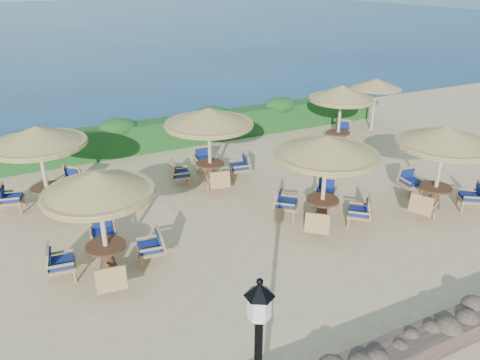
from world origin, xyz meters
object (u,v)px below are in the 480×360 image
at_px(extra_parasol, 376,84).
at_px(cafe_set_0, 100,206).
at_px(cafe_set_1, 326,162).
at_px(cafe_set_3, 40,150).
at_px(cafe_set_5, 341,102).
at_px(cafe_set_4, 209,130).
at_px(cafe_set_2, 443,149).

bearing_deg(extra_parasol, cafe_set_0, -156.33).
bearing_deg(cafe_set_1, cafe_set_0, 177.46).
height_order(cafe_set_3, cafe_set_5, same).
bearing_deg(cafe_set_4, cafe_set_2, -42.21).
distance_m(cafe_set_1, cafe_set_2, 3.75).
distance_m(cafe_set_2, cafe_set_3, 12.04).
xyz_separation_m(extra_parasol, cafe_set_3, (-14.40, -1.66, -0.25)).
bearing_deg(cafe_set_2, cafe_set_5, 83.58).
xyz_separation_m(cafe_set_1, cafe_set_4, (-1.82, 4.10, 0.01)).
xyz_separation_m(cafe_set_4, cafe_set_5, (6.11, 0.78, 0.09)).
relative_size(cafe_set_0, cafe_set_5, 1.08).
relative_size(extra_parasol, cafe_set_1, 0.80).
bearing_deg(cafe_set_0, cafe_set_3, 102.23).
bearing_deg(extra_parasol, cafe_set_1, -139.61).
xyz_separation_m(cafe_set_2, cafe_set_4, (-5.47, 4.96, -0.05)).
bearing_deg(extra_parasol, cafe_set_3, -173.41).
height_order(cafe_set_3, cafe_set_4, same).
height_order(extra_parasol, cafe_set_4, cafe_set_4).
distance_m(cafe_set_1, cafe_set_3, 8.44).
distance_m(extra_parasol, cafe_set_3, 14.49).
bearing_deg(cafe_set_5, cafe_set_4, -172.72).
xyz_separation_m(cafe_set_1, cafe_set_3, (-7.13, 4.52, 0.05)).
bearing_deg(cafe_set_0, cafe_set_2, -6.55).
height_order(extra_parasol, cafe_set_3, cafe_set_3).
xyz_separation_m(cafe_set_0, cafe_set_1, (6.21, -0.28, 0.10)).
xyz_separation_m(cafe_set_0, cafe_set_2, (9.86, -1.13, 0.16)).
xyz_separation_m(cafe_set_0, cafe_set_3, (-0.92, 4.24, 0.14)).
bearing_deg(cafe_set_5, cafe_set_0, -156.31).
distance_m(cafe_set_2, cafe_set_5, 5.78).
distance_m(extra_parasol, cafe_set_1, 9.55).
relative_size(cafe_set_4, cafe_set_5, 1.14).
bearing_deg(extra_parasol, cafe_set_2, -117.22).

